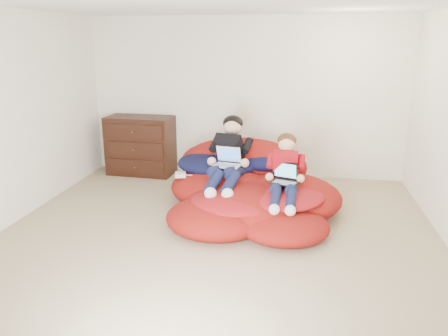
# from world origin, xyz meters

# --- Properties ---
(room_shell) EXTENTS (5.10, 5.10, 2.77)m
(room_shell) POSITION_xyz_m (0.00, 0.00, 0.22)
(room_shell) COLOR tan
(room_shell) RESTS_ON ground
(dresser) EXTENTS (1.09, 0.62, 0.95)m
(dresser) POSITION_xyz_m (-1.67, 2.22, 0.48)
(dresser) COLOR black
(dresser) RESTS_ON ground
(beanbag_pile) EXTENTS (2.28, 2.28, 0.89)m
(beanbag_pile) POSITION_xyz_m (0.25, 0.94, 0.26)
(beanbag_pile) COLOR maroon
(beanbag_pile) RESTS_ON ground
(cream_pillow) EXTENTS (0.45, 0.29, 0.29)m
(cream_pillow) POSITION_xyz_m (-0.15, 1.76, 0.62)
(cream_pillow) COLOR beige
(cream_pillow) RESTS_ON beanbag_pile
(older_boy) EXTENTS (0.46, 1.28, 0.82)m
(older_boy) POSITION_xyz_m (-0.02, 1.06, 0.72)
(older_boy) COLOR black
(older_boy) RESTS_ON beanbag_pile
(younger_boy) EXTENTS (0.33, 1.00, 0.74)m
(younger_boy) POSITION_xyz_m (0.72, 0.65, 0.64)
(younger_boy) COLOR red
(younger_boy) RESTS_ON beanbag_pile
(laptop_white) EXTENTS (0.36, 0.36, 0.23)m
(laptop_white) POSITION_xyz_m (-0.02, 0.96, 0.64)
(laptop_white) COLOR white
(laptop_white) RESTS_ON older_boy
(laptop_black) EXTENTS (0.36, 0.35, 0.23)m
(laptop_black) POSITION_xyz_m (0.72, 0.61, 0.56)
(laptop_black) COLOR black
(laptop_black) RESTS_ON younger_boy
(power_adapter) EXTENTS (0.17, 0.17, 0.05)m
(power_adapter) POSITION_xyz_m (-0.66, 0.94, 0.42)
(power_adapter) COLOR white
(power_adapter) RESTS_ON beanbag_pile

